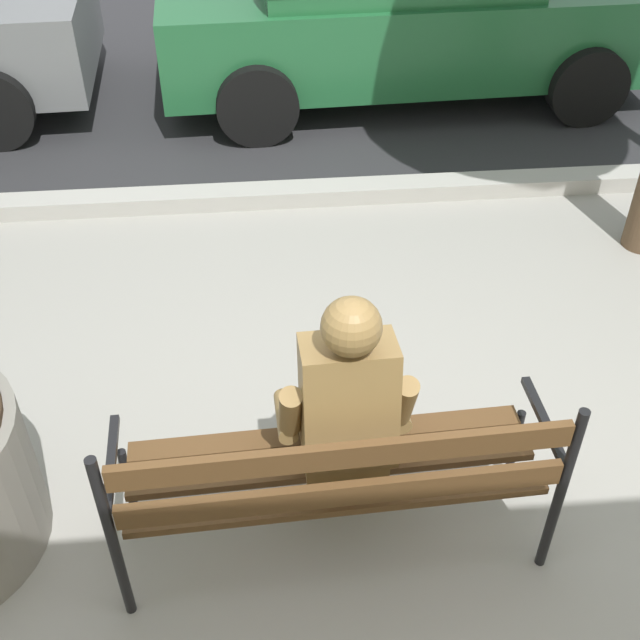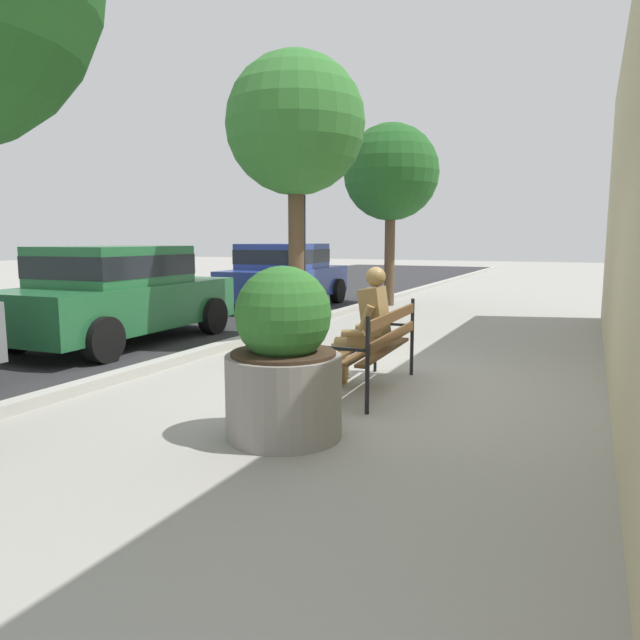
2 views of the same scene
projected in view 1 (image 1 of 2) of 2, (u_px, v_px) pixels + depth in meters
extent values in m
plane|color=#9E9B93|center=(370.00, 544.00, 3.62)|extent=(80.00, 80.00, 0.00)
cube|color=#B2AFA8|center=(315.00, 193.00, 5.79)|extent=(60.00, 0.20, 0.12)
cube|color=brown|center=(339.00, 502.00, 3.25)|extent=(1.70, 0.18, 0.04)
cube|color=brown|center=(333.00, 467.00, 3.38)|extent=(1.70, 0.18, 0.04)
cube|color=brown|center=(327.00, 435.00, 3.52)|extent=(1.70, 0.18, 0.04)
cube|color=brown|center=(343.00, 494.00, 3.07)|extent=(1.70, 0.10, 0.11)
cube|color=brown|center=(344.00, 455.00, 2.93)|extent=(1.70, 0.10, 0.11)
cylinder|color=black|center=(129.00, 485.00, 3.59)|extent=(0.04, 0.04, 0.45)
cylinder|color=black|center=(113.00, 542.00, 3.08)|extent=(0.04, 0.04, 0.95)
cube|color=black|center=(111.00, 462.00, 3.19)|extent=(0.06, 0.48, 0.03)
cylinder|color=black|center=(514.00, 446.00, 3.77)|extent=(0.04, 0.04, 0.45)
cylinder|color=black|center=(560.00, 494.00, 3.25)|extent=(0.04, 0.04, 0.95)
cube|color=black|center=(544.00, 419.00, 3.36)|extent=(0.06, 0.48, 0.03)
cube|color=olive|center=(343.00, 438.00, 3.36)|extent=(0.35, 0.33, 0.16)
cube|color=olive|center=(348.00, 401.00, 3.08)|extent=(0.37, 0.30, 0.55)
sphere|color=olive|center=(351.00, 327.00, 2.83)|extent=(0.22, 0.22, 0.22)
cylinder|color=olive|center=(291.00, 412.00, 3.11)|extent=(0.10, 0.18, 0.29)
cylinder|color=olive|center=(286.00, 416.00, 3.32)|extent=(0.09, 0.27, 0.10)
cylinder|color=olive|center=(404.00, 401.00, 3.15)|extent=(0.10, 0.18, 0.29)
cylinder|color=olive|center=(396.00, 406.00, 3.36)|extent=(0.09, 0.27, 0.10)
cylinder|color=olive|center=(317.00, 422.00, 3.48)|extent=(0.14, 0.37, 0.14)
cylinder|color=olive|center=(313.00, 433.00, 3.80)|extent=(0.11, 0.11, 0.50)
cube|color=olive|center=(312.00, 454.00, 3.98)|extent=(0.12, 0.24, 0.07)
cylinder|color=olive|center=(359.00, 418.00, 3.50)|extent=(0.14, 0.37, 0.14)
cylinder|color=olive|center=(351.00, 430.00, 3.81)|extent=(0.11, 0.11, 0.50)
cube|color=olive|center=(348.00, 450.00, 4.00)|extent=(0.12, 0.24, 0.07)
cube|color=olive|center=(373.00, 435.00, 4.01)|extent=(0.29, 0.19, 0.16)
cylinder|color=black|center=(25.00, 28.00, 7.54)|extent=(0.65, 0.25, 0.64)
cube|color=#236638|center=(405.00, 20.00, 6.89)|extent=(4.17, 1.86, 0.70)
cylinder|color=black|center=(520.00, 12.00, 7.85)|extent=(0.65, 0.25, 0.64)
cylinder|color=black|center=(587.00, 86.00, 6.57)|extent=(0.65, 0.25, 0.64)
cylinder|color=black|center=(245.00, 25.00, 7.59)|extent=(0.65, 0.25, 0.64)
cylinder|color=black|center=(257.00, 104.00, 6.30)|extent=(0.65, 0.25, 0.64)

